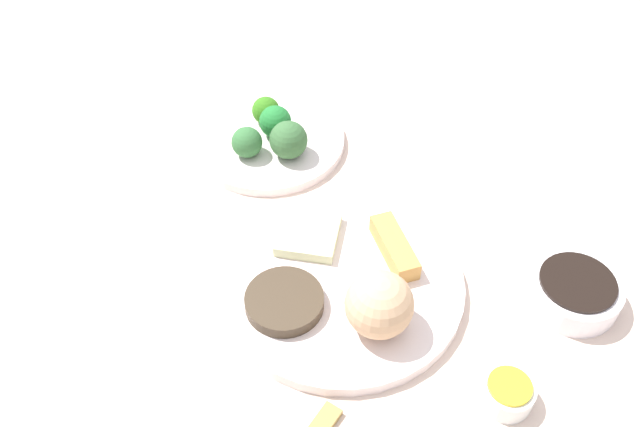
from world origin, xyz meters
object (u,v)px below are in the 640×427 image
at_px(broccoli_plate, 269,141).
at_px(soy_sauce_bowl, 574,292).
at_px(main_plate, 341,283).
at_px(sauce_ramekin_hot_mustard, 507,394).

distance_m(broccoli_plate, soy_sauce_bowl, 0.47).
bearing_deg(soy_sauce_bowl, main_plate, -165.53).
bearing_deg(main_plate, sauce_ramekin_hot_mustard, -22.69).
relative_size(broccoli_plate, soy_sauce_bowl, 2.07).
relative_size(soy_sauce_bowl, sauce_ramekin_hot_mustard, 1.92).
relative_size(main_plate, sauce_ramekin_hot_mustard, 5.26).
relative_size(main_plate, soy_sauce_bowl, 2.74).
xyz_separation_m(main_plate, broccoli_plate, (-0.18, 0.22, -0.00)).
bearing_deg(main_plate, broccoli_plate, 129.53).
distance_m(soy_sauce_bowl, sauce_ramekin_hot_mustard, 0.17).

